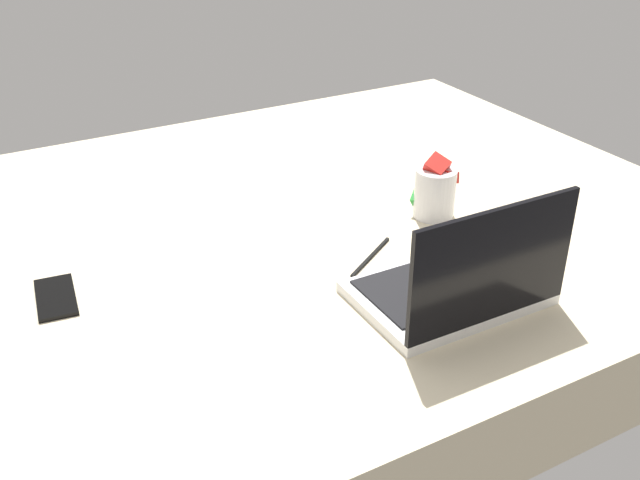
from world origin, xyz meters
The scene contains 5 objects.
bed_mattress centered at (0.00, 0.00, 9.00)cm, with size 180.00×140.00×18.00cm, color beige.
laptop centered at (-9.64, 44.46, 22.41)cm, with size 33.14×23.20×23.00cm.
snack_cup centered at (-27.46, 13.54, 23.91)cm, with size 9.44×9.27×14.53cm.
cell_phone centered at (52.74, 7.47, 18.40)cm, with size 6.80×14.00×0.80cm, color black.
charger_cable centered at (-5.22, 22.82, 18.30)cm, with size 17.00×0.60×0.60cm, color black.
Camera 1 is at (65.12, 128.75, 92.32)cm, focal length 41.40 mm.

